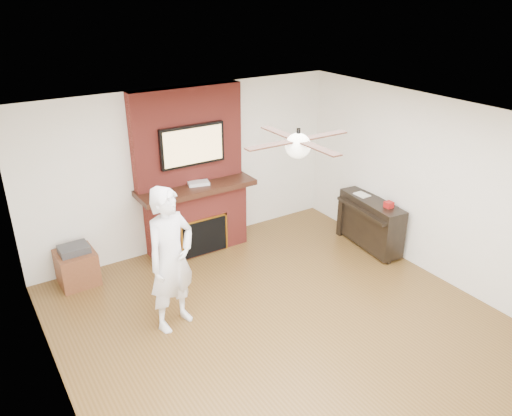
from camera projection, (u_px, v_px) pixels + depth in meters
room_shell at (295, 240)px, 5.45m from camera, size 5.36×5.86×2.86m
fireplace at (193, 188)px, 7.52m from camera, size 1.78×0.64×2.50m
tv at (192, 145)px, 7.20m from camera, size 1.00×0.08×0.60m
ceiling_fan at (298, 145)px, 5.01m from camera, size 1.21×1.21×0.31m
person at (171, 259)px, 5.77m from camera, size 0.76×0.62×1.79m
side_table at (77, 266)px, 6.86m from camera, size 0.51×0.51×0.58m
piano at (370, 222)px, 7.76m from camera, size 0.58×1.25×0.89m
cable_box at (199, 183)px, 7.42m from camera, size 0.34×0.25×0.04m
candle_orange at (189, 253)px, 7.62m from camera, size 0.07×0.07×0.11m
candle_green at (207, 248)px, 7.78m from camera, size 0.07×0.07×0.09m
candle_blue at (212, 248)px, 7.80m from camera, size 0.06×0.06×0.09m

